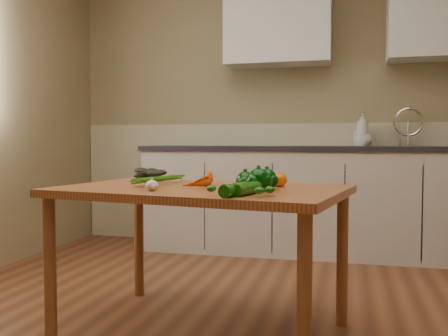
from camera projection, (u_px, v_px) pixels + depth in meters
name	position (u px, v px, depth m)	size (l,w,h in m)	color
room	(233.00, 72.00, 2.24)	(4.04, 5.04, 2.64)	brown
counter_run	(312.00, 199.00, 4.18)	(2.84, 0.64, 1.14)	#B6A898
upper_cabinets	(351.00, 20.00, 4.15)	(2.15, 0.35, 0.70)	silver
table	(201.00, 203.00, 2.42)	(1.46, 1.07, 0.72)	#AF5F32
soap_bottle_a	(362.00, 129.00, 4.13)	(0.11, 0.11, 0.28)	silver
soap_bottle_b	(360.00, 134.00, 4.22)	(0.09, 0.09, 0.20)	silver
soap_bottle_c	(365.00, 137.00, 4.14)	(0.12, 0.12, 0.16)	silver
carrot_bunch	(187.00, 179.00, 2.46)	(0.25, 0.19, 0.07)	#C34004
leafy_greens	(152.00, 172.00, 2.81)	(0.19, 0.17, 0.10)	black
garlic_bulb	(152.00, 186.00, 2.21)	(0.06, 0.06, 0.05)	beige
pepper_a	(245.00, 180.00, 2.30)	(0.08, 0.08, 0.08)	#023205
pepper_b	(267.00, 179.00, 2.28)	(0.09, 0.09, 0.09)	#023205
pepper_c	(259.00, 180.00, 2.20)	(0.10, 0.10, 0.10)	#023205
tomato_a	(251.00, 180.00, 2.43)	(0.07, 0.07, 0.06)	#90020D
tomato_b	(267.00, 179.00, 2.45)	(0.07, 0.07, 0.07)	#D55605
tomato_c	(280.00, 180.00, 2.41)	(0.07, 0.07, 0.07)	#D55605
zucchini_a	(247.00, 189.00, 2.05)	(0.05, 0.05, 0.20)	#0F4807
zucchini_b	(235.00, 189.00, 2.02)	(0.05, 0.05, 0.21)	#0F4807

